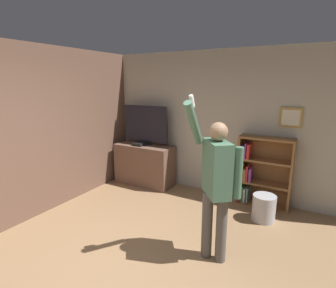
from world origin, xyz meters
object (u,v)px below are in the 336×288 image
game_console (139,144)px  person (216,180)px  waste_bin (264,208)px  television (146,125)px  bookshelf (259,172)px

game_console → person: size_ratio=0.11×
person → waste_bin: person is taller
television → person: bearing=-38.6°
waste_bin → television: bearing=170.2°
television → game_console: 0.42m
television → bookshelf: television is taller
person → waste_bin: (0.37, 1.27, -0.82)m
bookshelf → waste_bin: 0.69m
television → person: 2.73m
television → waste_bin: bearing=-9.8°
television → person: size_ratio=0.51×
television → game_console: (-0.07, -0.15, -0.39)m
television → waste_bin: 2.74m
television → bookshelf: 2.39m
person → game_console: bearing=-163.8°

